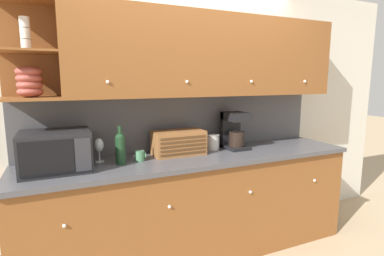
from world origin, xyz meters
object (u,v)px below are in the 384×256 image
object	(u,v)px
coffee_maker	(234,130)
storage_canister	(213,142)
wine_glass	(99,146)
bread_box	(179,143)
microwave	(56,151)
mug	(140,156)
wine_bottle	(120,147)

from	to	relation	value
coffee_maker	storage_canister	bearing A→B (deg)	169.13
storage_canister	wine_glass	bearing A→B (deg)	-179.28
bread_box	storage_canister	xyz separation A→B (m)	(0.38, 0.06, -0.04)
microwave	coffee_maker	distance (m)	1.63
mug	storage_canister	size ratio (longest dim) A/B	0.62
coffee_maker	wine_bottle	bearing A→B (deg)	-174.32
microwave	mug	bearing A→B (deg)	0.98
storage_canister	coffee_maker	xyz separation A→B (m)	(0.22, -0.04, 0.11)
microwave	mug	distance (m)	0.65
storage_canister	microwave	bearing A→B (deg)	-174.27
wine_glass	coffee_maker	xyz separation A→B (m)	(1.30, -0.03, 0.05)
wine_glass	storage_canister	xyz separation A→B (m)	(1.08, 0.01, -0.06)
wine_bottle	storage_canister	world-z (taller)	wine_bottle
wine_bottle	mug	bearing A→B (deg)	9.12
microwave	bread_box	size ratio (longest dim) A/B	1.06
wine_bottle	coffee_maker	size ratio (longest dim) A/B	0.86
wine_bottle	bread_box	world-z (taller)	wine_bottle
microwave	bread_box	distance (m)	1.03
mug	storage_canister	xyz separation A→B (m)	(0.76, 0.13, 0.03)
microwave	coffee_maker	xyz separation A→B (m)	(1.63, 0.10, 0.04)
bread_box	storage_canister	world-z (taller)	bread_box
wine_glass	mug	bearing A→B (deg)	-20.20
wine_bottle	storage_canister	bearing A→B (deg)	9.57
wine_glass	mug	world-z (taller)	wine_glass
wine_glass	bread_box	size ratio (longest dim) A/B	0.43
wine_glass	storage_canister	bearing A→B (deg)	0.72
mug	coffee_maker	xyz separation A→B (m)	(0.99, 0.09, 0.14)
storage_canister	wine_bottle	bearing A→B (deg)	-170.43
wine_bottle	mug	size ratio (longest dim) A/B	3.45
microwave	wine_glass	bearing A→B (deg)	21.31
wine_glass	wine_bottle	size ratio (longest dim) A/B	0.64
mug	bread_box	size ratio (longest dim) A/B	0.20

